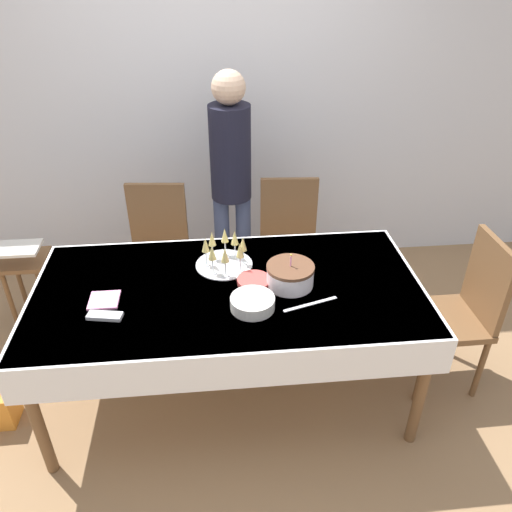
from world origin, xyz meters
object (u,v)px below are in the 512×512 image
dining_chair_far_right (289,242)px  plate_stack_main (253,303)px  dining_chair_right_end (463,307)px  person_standing (231,170)px  birthday_cake (290,275)px  plate_stack_dessert (254,281)px  champagne_tray (225,251)px  high_chair (25,270)px  dining_chair_far_left (158,248)px

dining_chair_far_right → plate_stack_main: dining_chair_far_right is taller
dining_chair_right_end → person_standing: size_ratio=0.58×
birthday_cake → plate_stack_main: size_ratio=1.13×
dining_chair_far_right → plate_stack_dessert: dining_chair_far_right is taller
dining_chair_far_right → birthday_cake: (-0.14, -0.85, 0.30)m
champagne_tray → dining_chair_far_right: bearing=53.0°
plate_stack_dessert → high_chair: size_ratio=0.26×
dining_chair_far_right → birthday_cake: 0.91m
dining_chair_right_end → plate_stack_dessert: (-1.21, 0.02, 0.25)m
high_chair → champagne_tray: bearing=-21.5°
plate_stack_dessert → high_chair: bearing=154.1°
champagne_tray → plate_stack_main: size_ratio=1.44×
dining_chair_far_left → dining_chair_far_right: (0.92, 0.00, 0.00)m
birthday_cake → champagne_tray: bearing=146.4°
dining_chair_far_left → dining_chair_right_end: same height
dining_chair_far_right → high_chair: size_ratio=1.37×
plate_stack_dessert → dining_chair_right_end: bearing=-1.0°
dining_chair_right_end → person_standing: (-1.28, 1.05, 0.47)m
dining_chair_far_right → plate_stack_dessert: bearing=-111.6°
dining_chair_far_left → person_standing: person_standing is taller
dining_chair_right_end → person_standing: person_standing is taller
dining_chair_far_right → dining_chair_right_end: same height
dining_chair_far_right → birthday_cake: bearing=-99.1°
dining_chair_right_end → high_chair: (-2.68, 0.73, -0.06)m
dining_chair_far_left → dining_chair_right_end: size_ratio=1.00×
plate_stack_main → plate_stack_dessert: bearing=82.7°
birthday_cake → plate_stack_dessert: (-0.19, 0.03, -0.05)m
high_chair → person_standing: bearing=12.5°
champagne_tray → plate_stack_dessert: 0.25m
dining_chair_far_left → dining_chair_far_right: 0.92m
birthday_cake → plate_stack_dessert: 0.20m
dining_chair_far_right → plate_stack_dessert: size_ratio=5.38×
plate_stack_dessert → birthday_cake: bearing=-9.0°
plate_stack_dessert → plate_stack_main: bearing=-97.3°
plate_stack_dessert → champagne_tray: bearing=127.2°
dining_chair_far_left → dining_chair_right_end: 1.99m
birthday_cake → person_standing: 1.10m
dining_chair_right_end → birthday_cake: dining_chair_right_end is taller
dining_chair_right_end → birthday_cake: size_ratio=3.84×
dining_chair_far_right → plate_stack_main: (-0.35, -1.03, 0.27)m
champagne_tray → plate_stack_dessert: (0.15, -0.19, -0.08)m
plate_stack_main → dining_chair_far_right: bearing=71.1°
dining_chair_far_left → dining_chair_far_right: bearing=0.0°
dining_chair_far_right → plate_stack_main: bearing=-108.9°
dining_chair_far_right → person_standing: person_standing is taller
plate_stack_main → high_chair: 1.74m
dining_chair_right_end → birthday_cake: bearing=-179.5°
dining_chair_far_left → dining_chair_far_right: size_ratio=1.00×
plate_stack_dessert → dining_chair_far_right: bearing=68.4°
dining_chair_right_end → champagne_tray: (-1.36, 0.21, 0.33)m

